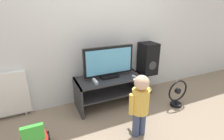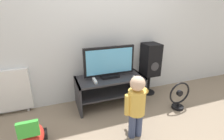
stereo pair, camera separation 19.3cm
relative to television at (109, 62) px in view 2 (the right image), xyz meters
The scene contains 11 objects.
ground_plane 0.81m from the television, 90.00° to the right, with size 16.00×16.00×0.00m, color gray.
wall_back 0.63m from the television, 90.00° to the left, with size 10.00×0.06×2.60m.
tv_stand 0.43m from the television, 90.00° to the right, with size 1.13×0.51×0.51m.
television is the anchor object (origin of this frame).
game_console 0.39m from the television, 157.25° to the right, with size 0.04×0.18×0.04m.
remote_primary 0.50m from the television, 27.71° to the right, with size 0.05×0.13×0.03m.
child 0.91m from the television, 86.85° to the right, with size 0.33×0.48×0.86m.
speaker_tower 0.85m from the television, ahead, with size 0.29×0.32×0.98m.
floor_fan 1.28m from the television, 28.04° to the right, with size 0.39×0.20×0.48m.
ride_on_toy 1.50m from the television, 151.22° to the right, with size 0.32×0.45×0.47m.
radiator 1.61m from the television, behind, with size 0.63×0.08×0.73m.
Camera 2 is at (-0.88, -2.26, 1.65)m, focal length 28.00 mm.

